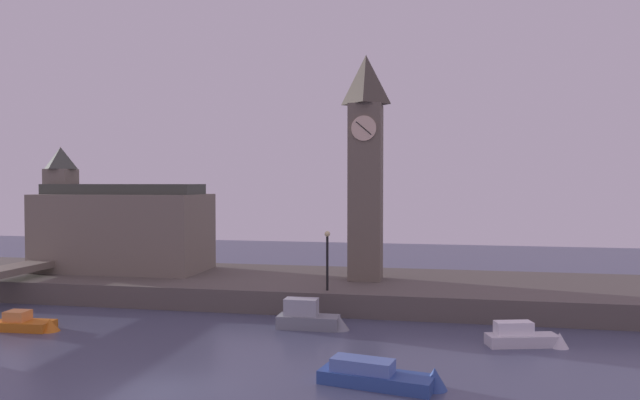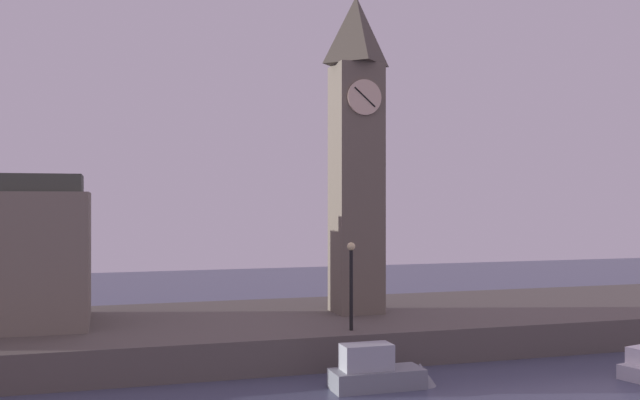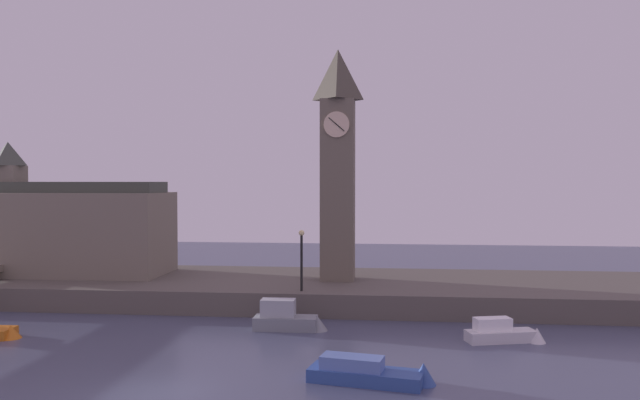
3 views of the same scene
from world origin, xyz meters
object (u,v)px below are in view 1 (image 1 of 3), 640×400
Objects in this scene: boat_patrol_orange at (31,324)px; boat_ferry_white at (529,338)px; boat_tour_blue at (390,377)px; clock_tower at (366,164)px; boat_cruiser_grey at (313,318)px; parliament_hall at (119,227)px; streetlamp at (327,253)px.

boat_patrol_orange is 27.51m from boat_ferry_white.
boat_ferry_white reaches higher than boat_tour_blue.
clock_tower is 3.80× the size of boat_cruiser_grey.
boat_cruiser_grey is at bearing -28.44° from parliament_hall.
parliament_hall reaches higher than boat_cruiser_grey.
clock_tower is at bearing 67.96° from streetlamp.
boat_ferry_white is (11.58, -5.51, -3.45)m from streetlamp.
boat_patrol_orange is (-17.78, -12.28, -9.45)m from clock_tower.
streetlamp reaches higher than boat_patrol_orange.
boat_patrol_orange is (1.97, -13.10, -4.53)m from parliament_hall.
streetlamp reaches higher than boat_ferry_white.
streetlamp is 17.92m from boat_patrol_orange.
parliament_hall is 2.99× the size of boat_ferry_white.
parliament_hall is at bearing 98.56° from boat_patrol_orange.
parliament_hall is 2.30× the size of boat_tour_blue.
boat_ferry_white is at bearing -20.63° from parliament_hall.
boat_patrol_orange is at bearing -175.77° from boat_ferry_white.
streetlamp is (17.83, -5.56, -0.99)m from parliament_hall.
clock_tower is 7.80m from streetlamp.
boat_ferry_white is (29.41, -11.07, -4.44)m from parliament_hall.
parliament_hall is at bearing 159.37° from boat_ferry_white.
boat_tour_blue is at bearing -14.50° from boat_patrol_orange.
parliament_hall is at bearing 151.56° from boat_cruiser_grey.
boat_tour_blue reaches higher than boat_patrol_orange.
clock_tower is 23.58m from boat_patrol_orange.
parliament_hall is 3.42× the size of streetlamp.
boat_patrol_orange is at bearing -167.47° from boat_cruiser_grey.
boat_cruiser_grey reaches higher than boat_tour_blue.
boat_cruiser_grey reaches higher than boat_patrol_orange.
clock_tower is 3.95× the size of boat_patrol_orange.
parliament_hall is 20.61m from boat_cruiser_grey.
boat_tour_blue is at bearing -68.76° from streetlamp.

